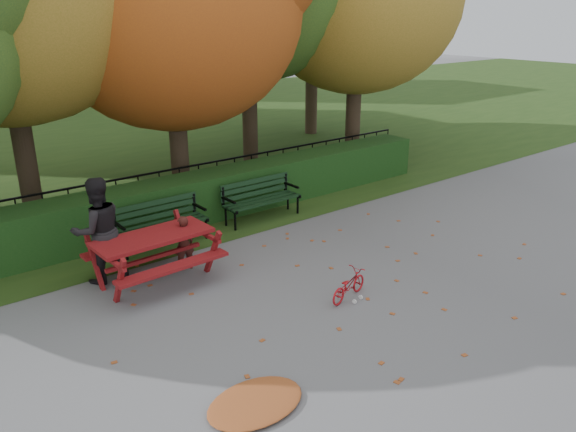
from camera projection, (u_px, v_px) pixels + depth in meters
ground at (338, 294)px, 9.17m from camera, size 90.00×90.00×0.00m
grass_strip at (61, 144)px, 19.46m from camera, size 90.00×90.00×0.00m
hedge at (198, 198)px, 12.31m from camera, size 13.00×0.90×1.00m
iron_fence at (180, 188)px, 12.88m from camera, size 14.00×0.04×1.02m
bench_left at (160, 220)px, 10.95m from camera, size 1.80×0.57×0.88m
bench_right at (260, 196)px, 12.35m from camera, size 1.80×0.57×0.88m
picnic_table at (153, 245)px, 9.44m from camera, size 2.01×1.64×0.95m
leaf_pile at (255, 402)px, 6.59m from camera, size 1.38×1.09×0.08m
leaf_scatter at (326, 287)px, 9.39m from camera, size 9.00×5.70×0.01m
child at (184, 243)px, 9.91m from camera, size 0.40×0.30×1.01m
adult at (98, 230)px, 9.36m from camera, size 0.90×0.71×1.83m
bicycle at (348, 285)px, 8.98m from camera, size 0.93×0.50×0.47m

